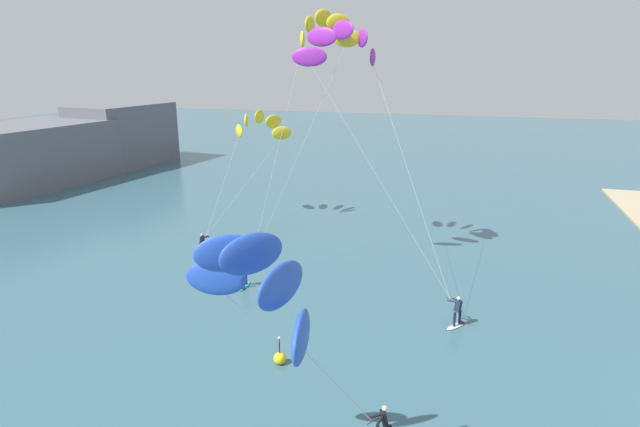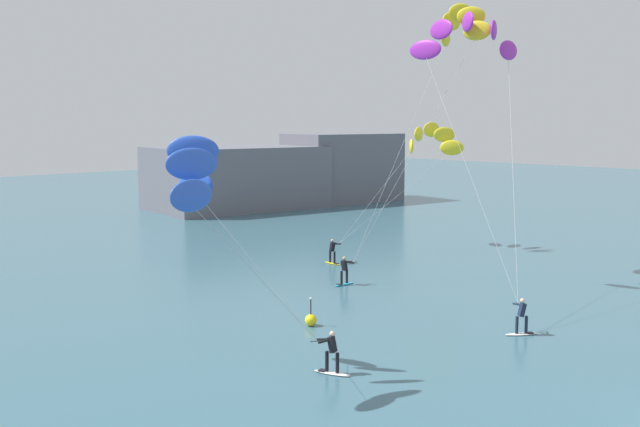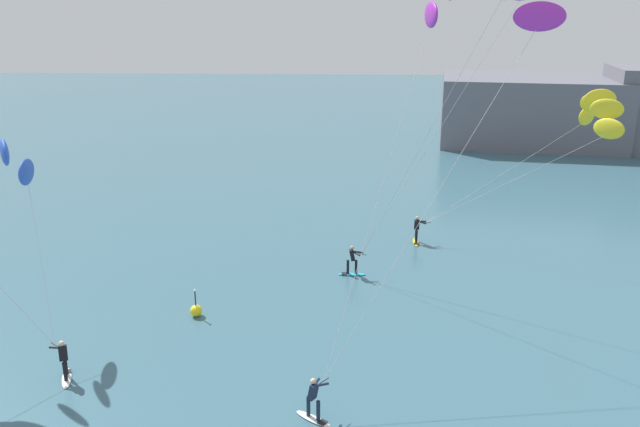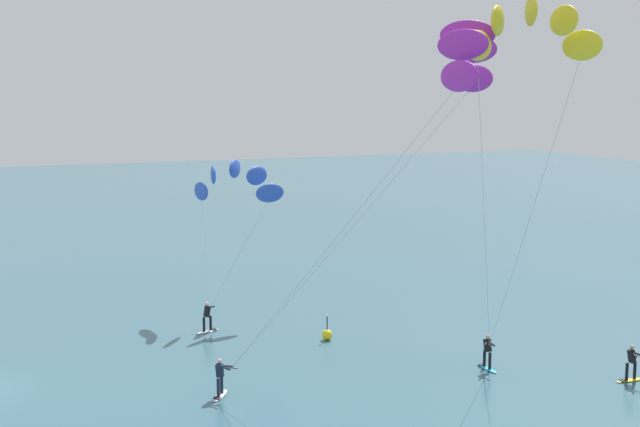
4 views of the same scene
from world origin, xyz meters
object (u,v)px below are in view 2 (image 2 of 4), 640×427
(kitesurfer_nearshore, at_px, (469,44))
(kitesurfer_far_out, at_px, (199,178))
(kitesurfer_downwind, at_px, (427,143))
(marker_buoy, at_px, (311,320))
(kitesurfer_mid_water, at_px, (456,35))

(kitesurfer_nearshore, relative_size, kitesurfer_far_out, 1.72)
(kitesurfer_downwind, relative_size, marker_buoy, 7.84)
(kitesurfer_downwind, bearing_deg, marker_buoy, -155.12)
(kitesurfer_far_out, distance_m, marker_buoy, 10.93)
(kitesurfer_nearshore, relative_size, marker_buoy, 11.28)
(kitesurfer_downwind, bearing_deg, kitesurfer_nearshore, -131.79)
(kitesurfer_far_out, bearing_deg, kitesurfer_nearshore, 7.45)
(kitesurfer_downwind, distance_m, marker_buoy, 23.85)
(kitesurfer_far_out, xyz_separation_m, kitesurfer_downwind, (28.33, 12.08, 0.39))
(kitesurfer_mid_water, height_order, kitesurfer_far_out, kitesurfer_mid_water)
(kitesurfer_far_out, relative_size, kitesurfer_downwind, 0.83)
(kitesurfer_mid_water, relative_size, kitesurfer_far_out, 1.81)
(kitesurfer_mid_water, height_order, kitesurfer_downwind, kitesurfer_mid_water)
(marker_buoy, bearing_deg, kitesurfer_far_out, -161.85)
(kitesurfer_nearshore, relative_size, kitesurfer_downwind, 1.44)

